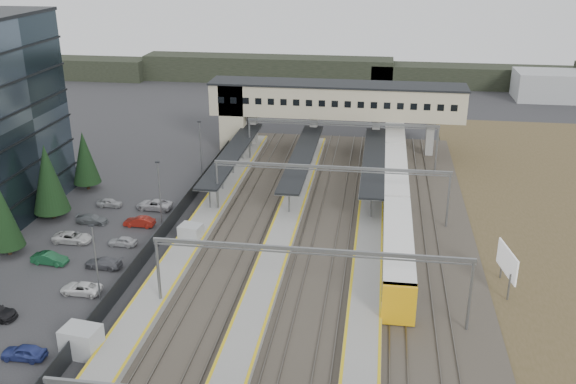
% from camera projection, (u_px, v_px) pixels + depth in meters
% --- Properties ---
extents(ground, '(220.00, 220.00, 0.00)m').
position_uv_depth(ground, '(204.00, 268.00, 67.49)').
color(ground, '#2B2B2D').
rests_on(ground, ground).
extents(car_park, '(10.66, 44.73, 1.29)m').
position_uv_depth(car_park, '(62.00, 278.00, 64.33)').
color(car_park, maroon).
rests_on(car_park, ground).
extents(lampposts, '(0.50, 53.25, 8.07)m').
position_uv_depth(lampposts, '(132.00, 221.00, 68.13)').
color(lampposts, slate).
rests_on(lampposts, ground).
extents(fence, '(0.08, 90.00, 2.00)m').
position_uv_depth(fence, '(160.00, 235.00, 72.60)').
color(fence, '#26282B').
rests_on(fence, ground).
extents(relay_cabin_near, '(3.32, 2.62, 2.54)m').
position_uv_depth(relay_cabin_near, '(82.00, 341.00, 53.04)').
color(relay_cabin_near, '#A1A4A6').
rests_on(relay_cabin_near, ground).
extents(relay_cabin_far, '(2.73, 2.39, 2.22)m').
position_uv_depth(relay_cabin_far, '(191.00, 234.00, 72.67)').
color(relay_cabin_far, '#A1A4A6').
rests_on(relay_cabin_far, ground).
extents(rail_corridor, '(34.00, 90.00, 0.92)m').
position_uv_depth(rail_corridor, '(298.00, 250.00, 70.73)').
color(rail_corridor, '#3C362E').
rests_on(rail_corridor, ground).
extents(canopies, '(23.10, 30.00, 3.28)m').
position_uv_depth(canopies, '(302.00, 156.00, 89.95)').
color(canopies, black).
rests_on(canopies, ground).
extents(footbridge, '(40.40, 6.40, 11.20)m').
position_uv_depth(footbridge, '(319.00, 103.00, 102.19)').
color(footbridge, '#C3BB96').
rests_on(footbridge, ground).
extents(gantries, '(28.40, 62.28, 7.17)m').
position_uv_depth(gantries, '(322.00, 211.00, 66.43)').
color(gantries, slate).
rests_on(gantries, ground).
extents(train, '(3.06, 63.94, 3.85)m').
position_uv_depth(train, '(395.00, 181.00, 85.46)').
color(train, white).
rests_on(train, ground).
extents(billboard, '(1.04, 5.25, 4.37)m').
position_uv_depth(billboard, '(507.00, 263.00, 62.40)').
color(billboard, slate).
rests_on(billboard, ground).
extents(treeline_far, '(170.00, 19.00, 7.00)m').
position_uv_depth(treeline_far, '(409.00, 75.00, 148.12)').
color(treeline_far, black).
rests_on(treeline_far, ground).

